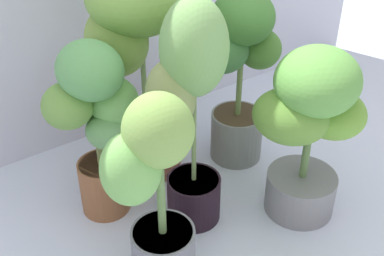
{
  "coord_description": "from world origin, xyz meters",
  "views": [
    {
      "loc": [
        -0.83,
        -1.01,
        1.33
      ],
      "look_at": [
        0.02,
        0.2,
        0.35
      ],
      "focal_mm": 46.65,
      "sensor_mm": 36.0,
      "label": 1
    }
  ],
  "objects_px": {
    "potted_plant_front_right": "(310,121)",
    "potted_plant_front_left": "(153,193)",
    "potted_plant_back_left": "(96,117)",
    "potted_plant_back_center": "(136,42)",
    "potted_plant_center": "(189,101)",
    "potted_plant_back_right": "(239,68)"
  },
  "relations": [
    {
      "from": "potted_plant_back_left",
      "to": "potted_plant_back_center",
      "type": "distance_m",
      "value": 0.33
    },
    {
      "from": "potted_plant_center",
      "to": "potted_plant_back_right",
      "type": "height_order",
      "value": "potted_plant_center"
    },
    {
      "from": "potted_plant_back_left",
      "to": "potted_plant_back_center",
      "type": "relative_size",
      "value": 0.77
    },
    {
      "from": "potted_plant_back_left",
      "to": "potted_plant_front_left",
      "type": "relative_size",
      "value": 0.99
    },
    {
      "from": "potted_plant_front_right",
      "to": "potted_plant_center",
      "type": "xyz_separation_m",
      "value": [
        -0.37,
        0.2,
        0.11
      ]
    },
    {
      "from": "potted_plant_front_right",
      "to": "potted_plant_back_right",
      "type": "distance_m",
      "value": 0.41
    },
    {
      "from": "potted_plant_back_left",
      "to": "potted_plant_back_center",
      "type": "xyz_separation_m",
      "value": [
        0.25,
        0.14,
        0.16
      ]
    },
    {
      "from": "potted_plant_center",
      "to": "potted_plant_front_right",
      "type": "bearing_deg",
      "value": -28.73
    },
    {
      "from": "potted_plant_front_right",
      "to": "potted_plant_front_left",
      "type": "bearing_deg",
      "value": 178.24
    },
    {
      "from": "potted_plant_front_right",
      "to": "potted_plant_center",
      "type": "distance_m",
      "value": 0.43
    },
    {
      "from": "potted_plant_center",
      "to": "potted_plant_back_center",
      "type": "bearing_deg",
      "value": 87.07
    },
    {
      "from": "potted_plant_front_left",
      "to": "potted_plant_center",
      "type": "bearing_deg",
      "value": 35.66
    },
    {
      "from": "potted_plant_back_right",
      "to": "potted_plant_front_left",
      "type": "height_order",
      "value": "potted_plant_back_right"
    },
    {
      "from": "potted_plant_back_left",
      "to": "potted_plant_back_right",
      "type": "height_order",
      "value": "potted_plant_back_right"
    },
    {
      "from": "potted_plant_center",
      "to": "potted_plant_back_right",
      "type": "xyz_separation_m",
      "value": [
        0.39,
        0.21,
        -0.08
      ]
    },
    {
      "from": "potted_plant_back_center",
      "to": "potted_plant_front_right",
      "type": "distance_m",
      "value": 0.69
    },
    {
      "from": "potted_plant_front_right",
      "to": "potted_plant_center",
      "type": "relative_size",
      "value": 0.78
    },
    {
      "from": "potted_plant_back_center",
      "to": "potted_plant_center",
      "type": "distance_m",
      "value": 0.37
    },
    {
      "from": "potted_plant_center",
      "to": "potted_plant_back_right",
      "type": "relative_size",
      "value": 1.14
    },
    {
      "from": "potted_plant_back_left",
      "to": "potted_plant_center",
      "type": "bearing_deg",
      "value": -44.0
    },
    {
      "from": "potted_plant_front_right",
      "to": "potted_plant_front_left",
      "type": "distance_m",
      "value": 0.62
    },
    {
      "from": "potted_plant_back_left",
      "to": "potted_plant_front_right",
      "type": "distance_m",
      "value": 0.74
    }
  ]
}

